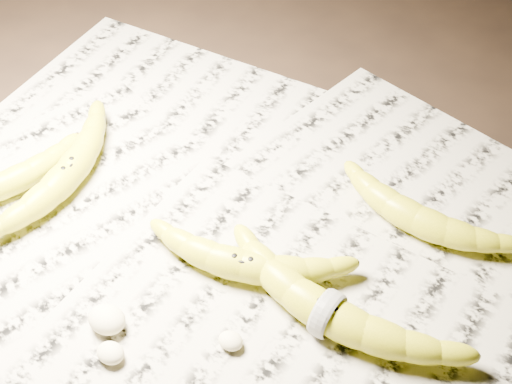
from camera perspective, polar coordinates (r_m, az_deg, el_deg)
The scene contains 11 objects.
ground at distance 0.82m, azimuth 0.27°, elevation -3.41°, with size 3.00×3.00×0.00m, color black.
newspaper_patch at distance 0.80m, azimuth -1.27°, elevation -4.41°, with size 0.90×0.70×0.01m, color #B4AE9B.
banana_left_a at distance 0.88m, azimuth -14.81°, elevation 1.62°, with size 0.22×0.06×0.04m, color yellow, non-canonical shape.
banana_left_b at distance 0.89m, azimuth -19.30°, elevation 0.84°, with size 0.17×0.05×0.03m, color yellow, non-canonical shape.
banana_center at distance 0.76m, azimuth -1.01°, elevation -5.74°, with size 0.20×0.06×0.04m, color yellow, non-canonical shape.
banana_taped at distance 0.72m, azimuth 5.75°, elevation -9.52°, with size 0.25×0.07×0.04m, color yellow, non-canonical shape.
banana_upper_a at distance 0.82m, azimuth 12.81°, elevation -1.97°, with size 0.19×0.06×0.04m, color yellow, non-canonical shape.
measuring_tape at distance 0.72m, azimuth 5.75°, elevation -9.52°, with size 0.05×0.05×0.00m, color white.
flesh_chunk_a at distance 0.74m, azimuth -11.89°, elevation -9.78°, with size 0.04×0.03×0.02m, color beige.
flesh_chunk_b at distance 0.73m, azimuth -11.61°, elevation -12.34°, with size 0.03×0.02×0.02m, color beige.
flesh_chunk_c at distance 0.72m, azimuth -2.05°, elevation -11.65°, with size 0.03×0.02×0.01m, color beige.
Camera 1 is at (0.26, -0.45, 0.63)m, focal length 50.00 mm.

